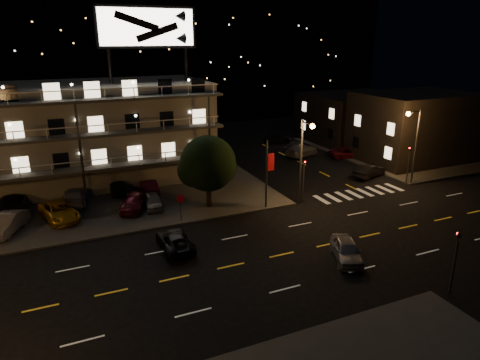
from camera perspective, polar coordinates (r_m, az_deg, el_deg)
name	(u,v)px	position (r m, az deg, el deg)	size (l,w,h in m)	color
ground	(257,260)	(30.76, 2.28, -10.64)	(140.00, 140.00, 0.00)	black
curb_nw	(41,196)	(46.57, -25.02, -2.01)	(44.00, 24.00, 0.15)	#363634
curb_ne	(389,151)	(62.66, 19.19, 3.63)	(16.00, 24.00, 0.15)	#363634
motel	(75,133)	(48.97, -21.12, 5.87)	(28.00, 13.80, 18.10)	gray
side_bldg_front	(414,127)	(59.01, 22.22, 6.60)	(14.06, 10.00, 8.50)	black
side_bldg_back	(354,117)	(67.86, 14.93, 8.07)	(14.06, 12.00, 7.00)	black
hill_backdrop	(77,56)	(93.14, -20.87, 15.15)	(120.00, 25.00, 24.00)	black
streetlight_nc	(303,154)	(39.29, 8.46, 3.49)	(0.44, 1.92, 8.00)	#2D2D30
streetlight_ne	(414,139)	(48.08, 22.20, 5.05)	(1.92, 0.44, 8.00)	#2D2D30
signal_nw	(304,176)	(40.67, 8.48, 0.49)	(0.20, 0.27, 4.60)	#2D2D30
signal_sw	(456,256)	(28.90, 26.80, -9.05)	(0.20, 0.27, 4.60)	#2D2D30
signal_ne	(409,161)	(48.67, 21.58, 2.36)	(0.27, 0.20, 4.60)	#2D2D30
banner_north	(267,173)	(38.45, 3.66, 0.95)	(0.83, 0.16, 6.40)	#2D2D30
stop_sign	(181,203)	(36.36, -7.93, -3.10)	(0.91, 0.11, 2.61)	#2D2D30
tree	(208,165)	(38.50, -4.35, 1.98)	(5.26, 5.07, 6.63)	black
lot_car_1	(7,223)	(38.91, -28.63, -5.11)	(1.59, 4.55, 1.50)	gray
lot_car_2	(59,211)	(39.73, -22.97, -3.87)	(2.37, 5.14, 1.43)	#C08812
lot_car_3	(134,202)	(39.97, -13.94, -2.82)	(1.92, 4.72, 1.37)	#520B17
lot_car_4	(153,201)	(39.92, -11.53, -2.76)	(1.47, 3.66, 1.25)	gray
lot_car_6	(13,202)	(43.75, -28.05, -2.59)	(2.43, 5.27, 1.46)	black
lot_car_7	(75,196)	(42.78, -21.16, -2.03)	(2.12, 5.23, 1.52)	gray
lot_car_8	(118,187)	(44.21, -15.91, -0.92)	(1.63, 4.05, 1.38)	black
lot_car_9	(149,186)	(43.71, -12.08, -0.85)	(1.44, 4.13, 1.36)	#520B17
side_car_0	(369,171)	(50.22, 16.84, 1.16)	(1.56, 4.47, 1.47)	black
side_car_1	(347,153)	(57.86, 14.05, 3.55)	(2.19, 4.74, 1.32)	#520B17
side_car_2	(302,150)	(57.62, 8.24, 3.96)	(2.14, 5.26, 1.53)	gray
side_car_3	(277,138)	(64.63, 4.98, 5.59)	(1.64, 4.08, 1.39)	black
road_car_east	(346,250)	(31.46, 14.01, -9.04)	(1.70, 4.22, 1.44)	gray
road_car_west	(175,241)	(32.38, -8.66, -7.99)	(2.14, 4.65, 1.29)	black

